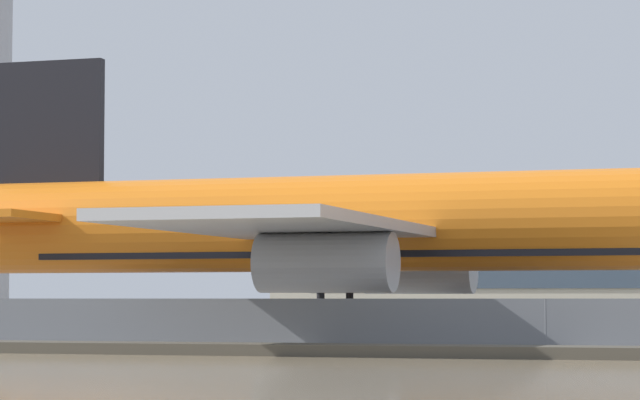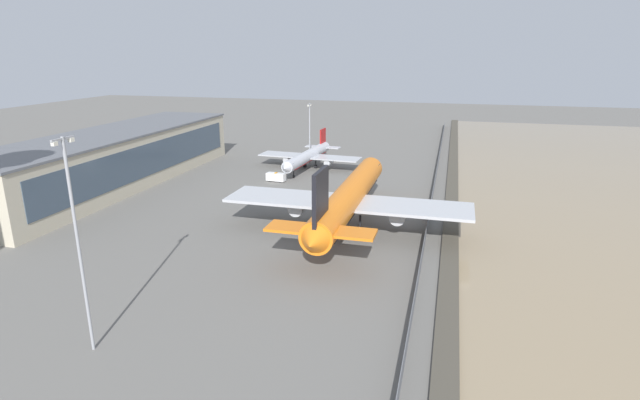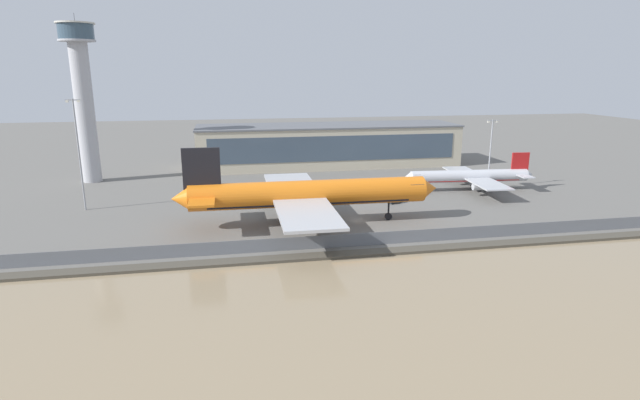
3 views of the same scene
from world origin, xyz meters
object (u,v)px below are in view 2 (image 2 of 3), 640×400
at_px(baggage_tug, 316,189).
at_px(cargo_jet_orange, 349,198).
at_px(apron_light_mast_apron_east, 310,131).
at_px(passenger_jet_silver, 308,156).
at_px(apron_light_mast_apron_west, 77,239).
at_px(ops_van, 276,177).

bearing_deg(baggage_tug, cargo_jet_orange, -151.43).
xyz_separation_m(baggage_tug, apron_light_mast_apron_east, (30.26, 10.36, 9.91)).
height_order(passenger_jet_silver, apron_light_mast_apron_west, apron_light_mast_apron_west).
xyz_separation_m(baggage_tug, apron_light_mast_apron_west, (-73.02, 7.68, 13.25)).
xyz_separation_m(passenger_jet_silver, apron_light_mast_apron_east, (5.68, 1.16, 6.81)).
xyz_separation_m(cargo_jet_orange, ops_van, (32.10, 26.84, -5.18)).
xyz_separation_m(cargo_jet_orange, baggage_tug, (24.14, 13.14, -5.65)).
bearing_deg(ops_van, passenger_jet_silver, -15.15).
distance_m(apron_light_mast_apron_west, apron_light_mast_apron_east, 103.37).
bearing_deg(passenger_jet_silver, apron_light_mast_apron_west, -179.11).
xyz_separation_m(baggage_tug, ops_van, (7.97, 13.69, 0.47)).
distance_m(cargo_jet_orange, passenger_jet_silver, 53.65).
height_order(baggage_tug, apron_light_mast_apron_west, apron_light_mast_apron_west).
bearing_deg(passenger_jet_silver, apron_light_mast_apron_east, 11.56).
bearing_deg(apron_light_mast_apron_west, ops_van, 4.25).
bearing_deg(passenger_jet_silver, cargo_jet_orange, -155.36).
bearing_deg(cargo_jet_orange, baggage_tug, 28.57).
bearing_deg(baggage_tug, ops_van, 59.81).
height_order(cargo_jet_orange, baggage_tug, cargo_jet_orange).
relative_size(baggage_tug, apron_light_mast_apron_east, 0.19).
distance_m(baggage_tug, apron_light_mast_apron_west, 74.61).
bearing_deg(apron_light_mast_apron_east, apron_light_mast_apron_west, -178.51).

